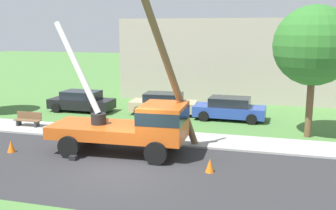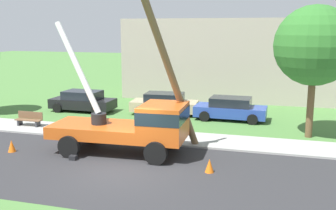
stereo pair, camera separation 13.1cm
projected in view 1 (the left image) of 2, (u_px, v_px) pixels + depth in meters
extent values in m
plane|color=#477538|center=(189.00, 111.00, 27.23)|extent=(120.00, 120.00, 0.00)
cube|color=#2B2B2D|center=(124.00, 170.00, 15.88)|extent=(80.00, 7.40, 0.01)
cube|color=#9E9E99|center=(160.00, 137.00, 20.57)|extent=(80.00, 2.53, 0.10)
cube|color=#C65119|center=(99.00, 130.00, 18.17)|extent=(4.40, 2.59, 0.55)
cube|color=#C65119|center=(164.00, 122.00, 17.39)|extent=(2.01, 2.48, 1.60)
cube|color=#19232D|center=(164.00, 115.00, 17.32)|extent=(2.03, 2.50, 0.56)
cylinder|color=black|center=(99.00, 119.00, 18.07)|extent=(0.70, 0.70, 0.50)
cylinder|color=silver|center=(77.00, 67.00, 18.53)|extent=(2.94, 1.53, 4.26)
cube|color=black|center=(73.00, 158.00, 17.10)|extent=(0.31, 0.31, 0.20)
cube|color=black|center=(99.00, 140.00, 19.87)|extent=(0.31, 0.31, 0.20)
cylinder|color=black|center=(156.00, 153.00, 16.46)|extent=(1.00, 0.30, 1.00)
cylinder|color=black|center=(169.00, 138.00, 18.75)|extent=(1.00, 0.30, 1.00)
cylinder|color=black|center=(69.00, 147.00, 17.33)|extent=(1.00, 0.30, 1.00)
cylinder|color=black|center=(91.00, 133.00, 19.62)|extent=(1.00, 0.30, 1.00)
cylinder|color=brown|center=(167.00, 64.00, 17.25)|extent=(2.40, 3.62, 8.31)
cone|color=orange|center=(210.00, 166.00, 15.61)|extent=(0.36, 0.36, 0.56)
cone|color=orange|center=(11.00, 146.00, 18.15)|extent=(0.36, 0.36, 0.56)
cube|color=black|center=(82.00, 103.00, 27.08)|extent=(4.42, 1.85, 0.65)
cube|color=black|center=(81.00, 95.00, 26.96)|extent=(2.48, 1.68, 0.55)
cylinder|color=black|center=(95.00, 110.00, 25.88)|extent=(0.64, 0.22, 0.64)
cylinder|color=black|center=(107.00, 105.00, 27.57)|extent=(0.64, 0.22, 0.64)
cylinder|color=black|center=(56.00, 108.00, 26.67)|extent=(0.64, 0.22, 0.64)
cylinder|color=black|center=(70.00, 103.00, 28.37)|extent=(0.64, 0.22, 0.64)
cube|color=tan|center=(163.00, 106.00, 26.23)|extent=(4.52, 2.11, 0.65)
cube|color=black|center=(163.00, 97.00, 26.11)|extent=(2.58, 1.83, 0.55)
cylinder|color=black|center=(183.00, 113.00, 25.12)|extent=(0.64, 0.22, 0.64)
cylinder|color=black|center=(187.00, 107.00, 26.85)|extent=(0.64, 0.22, 0.64)
cylinder|color=black|center=(139.00, 111.00, 25.69)|extent=(0.64, 0.22, 0.64)
cylinder|color=black|center=(146.00, 106.00, 27.42)|extent=(0.64, 0.22, 0.64)
cube|color=#263F99|center=(229.00, 111.00, 24.58)|extent=(4.44, 1.91, 0.65)
cube|color=black|center=(230.00, 102.00, 24.46)|extent=(2.51, 1.72, 0.55)
cylinder|color=black|center=(251.00, 119.00, 23.36)|extent=(0.64, 0.22, 0.64)
cylinder|color=black|center=(254.00, 113.00, 25.05)|extent=(0.64, 0.22, 0.64)
cylinder|color=black|center=(204.00, 116.00, 24.19)|extent=(0.64, 0.22, 0.64)
cylinder|color=black|center=(209.00, 110.00, 25.88)|extent=(0.64, 0.22, 0.64)
cube|color=brown|center=(28.00, 120.00, 22.58)|extent=(1.60, 0.44, 0.06)
cube|color=brown|center=(29.00, 115.00, 22.72)|extent=(1.60, 0.06, 0.40)
cube|color=#333338|center=(19.00, 123.00, 22.78)|extent=(0.10, 0.40, 0.45)
cube|color=#333338|center=(37.00, 125.00, 22.46)|extent=(0.10, 0.40, 0.45)
cylinder|color=brown|center=(310.00, 95.00, 20.37)|extent=(0.36, 0.36, 4.47)
sphere|color=#2D6B28|center=(314.00, 45.00, 19.88)|extent=(4.09, 4.09, 4.09)
cube|color=#A5998C|center=(235.00, 59.00, 32.34)|extent=(18.00, 6.00, 6.40)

